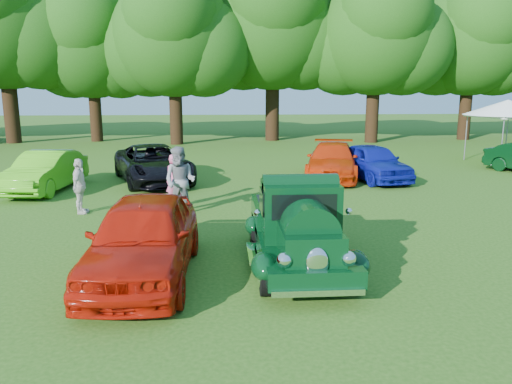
{
  "coord_description": "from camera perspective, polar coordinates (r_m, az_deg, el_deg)",
  "views": [
    {
      "loc": [
        -0.98,
        -10.1,
        3.59
      ],
      "look_at": [
        -0.14,
        1.81,
        1.1
      ],
      "focal_mm": 35.0,
      "sensor_mm": 36.0,
      "label": 1
    }
  ],
  "objects": [
    {
      "name": "ground",
      "position": [
        10.76,
        1.44,
        -7.71
      ],
      "size": [
        120.0,
        120.0,
        0.0
      ],
      "primitive_type": "plane",
      "color": "#255213",
      "rests_on": "ground"
    },
    {
      "name": "spectator_grey",
      "position": [
        14.42,
        -8.65,
        1.24
      ],
      "size": [
        1.17,
        1.05,
        1.97
      ],
      "primitive_type": "imported",
      "rotation": [
        0.0,
        0.0,
        -0.38
      ],
      "color": "slate",
      "rests_on": "ground"
    },
    {
      "name": "hero_pickup",
      "position": [
        10.27,
        4.79,
        -4.21
      ],
      "size": [
        2.11,
        4.53,
        1.77
      ],
      "color": "black",
      "rests_on": "ground"
    },
    {
      "name": "back_car_lime",
      "position": [
        19.15,
        -22.93,
        2.18
      ],
      "size": [
        1.97,
        4.42,
        1.41
      ],
      "primitive_type": "imported",
      "rotation": [
        0.0,
        0.0,
        -0.11
      ],
      "color": "#47AF17",
      "rests_on": "ground"
    },
    {
      "name": "red_convertible",
      "position": [
        9.82,
        -12.73,
        -5.1
      ],
      "size": [
        2.02,
        4.69,
        1.58
      ],
      "primitive_type": "imported",
      "rotation": [
        0.0,
        0.0,
        -0.04
      ],
      "color": "#AB1407",
      "rests_on": "ground"
    },
    {
      "name": "canopy_tent",
      "position": [
        27.36,
        26.81,
        8.57
      ],
      "size": [
        4.81,
        4.81,
        3.05
      ],
      "rotation": [
        0.0,
        0.0,
        0.2
      ],
      "color": "white",
      "rests_on": "ground"
    },
    {
      "name": "spectator_pink",
      "position": [
        15.36,
        -9.21,
        1.23
      ],
      "size": [
        0.71,
        0.62,
        1.64
      ],
      "primitive_type": "imported",
      "rotation": [
        0.0,
        0.0,
        0.45
      ],
      "color": "#D5578A",
      "rests_on": "ground"
    },
    {
      "name": "back_car_orange",
      "position": [
        20.46,
        8.7,
        3.54
      ],
      "size": [
        3.08,
        5.2,
        1.41
      ],
      "primitive_type": "imported",
      "rotation": [
        0.0,
        0.0,
        -0.24
      ],
      "color": "red",
      "rests_on": "ground"
    },
    {
      "name": "spectator_white",
      "position": [
        15.3,
        -19.51,
        0.62
      ],
      "size": [
        0.4,
        0.95,
        1.62
      ],
      "primitive_type": "imported",
      "rotation": [
        0.0,
        0.0,
        1.56
      ],
      "color": "beige",
      "rests_on": "ground"
    },
    {
      "name": "back_car_black",
      "position": [
        19.73,
        -11.65,
        3.18
      ],
      "size": [
        3.96,
        5.71,
        1.45
      ],
      "primitive_type": "imported",
      "rotation": [
        0.0,
        0.0,
        0.33
      ],
      "color": "black",
      "rests_on": "ground"
    },
    {
      "name": "back_car_blue",
      "position": [
        20.35,
        13.22,
        3.35
      ],
      "size": [
        2.43,
        4.45,
        1.44
      ],
      "primitive_type": "imported",
      "rotation": [
        0.0,
        0.0,
        0.18
      ],
      "color": "#0C168E",
      "rests_on": "ground"
    },
    {
      "name": "tree_line",
      "position": [
        34.44,
        -5.53,
        17.59
      ],
      "size": [
        62.27,
        10.18,
        12.3
      ],
      "color": "black",
      "rests_on": "ground"
    }
  ]
}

